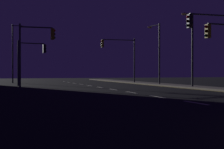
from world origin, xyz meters
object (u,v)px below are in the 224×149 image
Objects in this scene: traffic_light_far_right at (35,44)px; street_lamp_median at (157,47)px; traffic_light_overhead_east at (31,54)px; traffic_light_mid_right at (215,35)px; street_lamp_far_end at (14,48)px; traffic_light_mid_left at (120,51)px; street_lamp_across_street at (191,42)px.

street_lamp_median is at bearing 20.61° from traffic_light_far_right.
traffic_light_mid_right reaches higher than traffic_light_overhead_east.
street_lamp_far_end is 19.40m from street_lamp_median.
street_lamp_median reaches higher than traffic_light_mid_left.
street_lamp_median is (13.98, 5.26, 0.50)m from traffic_light_far_right.
street_lamp_far_end reaches higher than street_lamp_across_street.
street_lamp_far_end is (-1.53, 9.41, 1.30)m from traffic_light_overhead_east.
street_lamp_across_street is at bearing -91.02° from street_lamp_median.
traffic_light_far_right is 13.97m from street_lamp_across_street.
street_lamp_far_end is (-12.89, 6.21, 0.46)m from traffic_light_mid_left.
street_lamp_median is (2.08, 13.06, 0.17)m from traffic_light_mid_right.
traffic_light_far_right is at bearing -91.52° from traffic_light_overhead_east.
street_lamp_far_end reaches higher than street_lamp_median.
street_lamp_across_street is (2.30, -12.71, 0.03)m from traffic_light_mid_left.
traffic_light_overhead_east is at bearing -164.23° from traffic_light_mid_left.
traffic_light_mid_left is 12.92m from street_lamp_across_street.
traffic_light_far_right reaches higher than traffic_light_overhead_east.
traffic_light_far_right is at bearing -85.59° from street_lamp_far_end.
traffic_light_far_right is 17.24m from street_lamp_far_end.
traffic_light_mid_left is at bearing 91.05° from traffic_light_mid_right.
street_lamp_across_street reaches higher than traffic_light_far_right.
traffic_light_overhead_east is 0.71× the size of street_lamp_across_street.
street_lamp_far_end is 1.15× the size of street_lamp_median.
traffic_light_mid_right is at bearing -88.95° from traffic_light_mid_left.
street_lamp_across_street is (13.86, -1.75, 0.45)m from traffic_light_far_right.
traffic_light_overhead_east is at bearing -80.76° from street_lamp_far_end.
traffic_light_overhead_east is 19.48m from traffic_light_mid_right.
traffic_light_mid_right is (11.70, -15.56, 0.76)m from traffic_light_overhead_east.
street_lamp_median reaches higher than traffic_light_far_right.
street_lamp_across_street reaches higher than traffic_light_mid_left.
traffic_light_far_right is 0.69× the size of street_lamp_far_end.
street_lamp_far_end is at bearing 99.24° from traffic_light_overhead_east.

